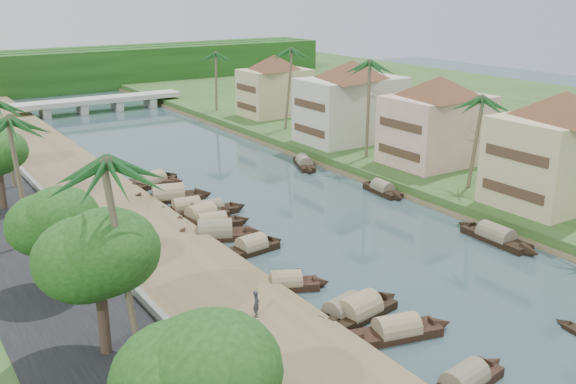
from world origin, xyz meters
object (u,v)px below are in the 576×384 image
building_near (560,147)px  person_near (256,303)px  bridge (99,102)px  sampan_0 (464,382)px  sampan_1 (359,311)px

building_near → person_near: building_near is taller
bridge → sampan_0: size_ratio=3.83×
sampan_0 → sampan_1: size_ratio=0.92×
sampan_0 → sampan_1: bearing=80.4°
building_near → sampan_1: (-27.61, -5.60, -5.97)m
sampan_0 → building_near: bearing=19.6°
bridge → building_near: (18.99, -74.00, 4.66)m
building_near → sampan_1: 28.80m
building_near → sampan_1: building_near is taller
bridge → sampan_0: 89.04m
sampan_1 → person_near: size_ratio=4.66×
bridge → person_near: bearing=-100.8°
bridge → sampan_0: (-8.86, -88.58, -1.31)m
sampan_1 → person_near: 6.66m
building_near → person_near: size_ratio=8.76×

